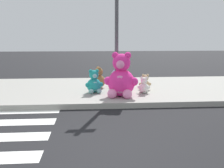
{
  "coord_description": "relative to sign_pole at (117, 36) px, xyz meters",
  "views": [
    {
      "loc": [
        0.2,
        -3.89,
        1.87
      ],
      "look_at": [
        0.8,
        3.6,
        0.55
      ],
      "focal_mm": 44.21,
      "sensor_mm": 36.0,
      "label": 1
    }
  ],
  "objects": [
    {
      "name": "plush_teal",
      "position": [
        -0.69,
        -0.01,
        -1.41
      ],
      "size": [
        0.55,
        0.5,
        0.72
      ],
      "color": "teal",
      "rests_on": "sidewalk"
    },
    {
      "name": "sign_pole",
      "position": [
        0.0,
        0.0,
        0.0
      ],
      "size": [
        0.56,
        0.11,
        3.2
      ],
      "color": "#4C4C51",
      "rests_on": "sidewalk"
    },
    {
      "name": "plush_white",
      "position": [
        0.82,
        -0.19,
        -1.5
      ],
      "size": [
        0.39,
        0.35,
        0.51
      ],
      "color": "white",
      "rests_on": "sidewalk"
    },
    {
      "name": "plush_tan",
      "position": [
        0.96,
        0.32,
        -1.49
      ],
      "size": [
        0.4,
        0.36,
        0.52
      ],
      "color": "tan",
      "rests_on": "sidewalk"
    },
    {
      "name": "plush_pink_large",
      "position": [
        0.08,
        -0.59,
        -1.19
      ],
      "size": [
        0.96,
        0.89,
        1.27
      ],
      "color": "#F22D93",
      "rests_on": "sidewalk"
    },
    {
      "name": "ground_plane",
      "position": [
        -1.0,
        -4.4,
        -1.85
      ],
      "size": [
        60.0,
        60.0,
        0.0
      ],
      "primitive_type": "plane",
      "color": "black"
    },
    {
      "name": "plush_brown",
      "position": [
        -0.54,
        0.79,
        -1.42
      ],
      "size": [
        0.49,
        0.54,
        0.71
      ],
      "color": "olive",
      "rests_on": "sidewalk"
    },
    {
      "name": "plush_lavender",
      "position": [
        0.07,
        1.02,
        -1.45
      ],
      "size": [
        0.42,
        0.47,
        0.62
      ],
      "color": "#B28CD8",
      "rests_on": "sidewalk"
    },
    {
      "name": "plush_red",
      "position": [
        0.4,
        0.62,
        -1.49
      ],
      "size": [
        0.37,
        0.36,
        0.52
      ],
      "color": "red",
      "rests_on": "sidewalk"
    },
    {
      "name": "sidewalk",
      "position": [
        -1.0,
        0.8,
        -1.77
      ],
      "size": [
        28.0,
        4.4,
        0.15
      ],
      "primitive_type": "cube",
      "color": "#9E9B93",
      "rests_on": "ground_plane"
    }
  ]
}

